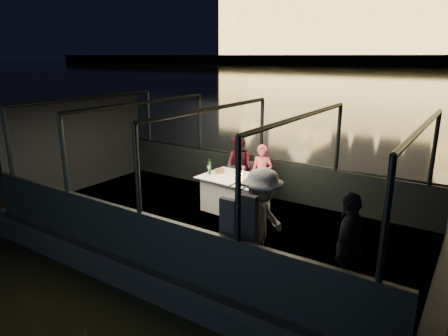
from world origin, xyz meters
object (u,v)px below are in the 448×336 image
Objects in this scene: person_woman_coral at (262,172)px; chair_port_left at (230,183)px; coat_stand at (237,231)px; passenger_stripe at (261,224)px; dining_table_central at (235,194)px; wine_bottle at (210,167)px; passenger_dark at (349,241)px; person_man_maroon at (239,166)px; chair_port_right at (252,184)px.

chair_port_left is at bearing -167.82° from person_woman_coral.
passenger_stripe is (0.12, 0.48, -0.05)m from coat_stand.
wine_bottle is at bearing -170.33° from dining_table_central.
person_woman_coral is at bearing 112.61° from coat_stand.
passenger_dark reaches higher than person_woman_coral.
wine_bottle is at bearing -115.83° from passenger_dark.
coat_stand reaches higher than wine_bottle.
passenger_stripe is (2.15, -2.90, 0.10)m from person_man_maroon.
chair_port_right is 0.62× the size of person_man_maroon.
dining_table_central is 4.33× the size of wine_bottle.
person_man_maroon reaches higher than wine_bottle.
passenger_stripe reaches higher than chair_port_right.
chair_port_left is at bearing -123.90° from passenger_dark.
wine_bottle reaches higher than chair_port_left.
dining_table_central is at bearing -80.61° from chair_port_right.
person_man_maroon is 4.38m from passenger_dark.
chair_port_left is 0.51× the size of passenger_dark.
chair_port_right is (0.06, 0.61, 0.06)m from dining_table_central.
passenger_stripe reaches higher than dining_table_central.
wine_bottle is at bearing 51.07° from passenger_stripe.
person_man_maroon is at bearing 37.48° from passenger_stripe.
passenger_stripe reaches higher than person_woman_coral.
person_woman_coral is 0.93× the size of person_man_maroon.
person_woman_coral reaches higher than wine_bottle.
chair_port_left is at bearing 132.55° from dining_table_central.
passenger_stripe reaches higher than chair_port_left.
dining_table_central is at bearing 122.37° from coat_stand.
person_man_maroon is at bearing 88.52° from chair_port_left.
chair_port_left is at bearing 41.50° from passenger_stripe.
passenger_stripe is at bearing -43.66° from person_man_maroon.
person_woman_coral is 0.87× the size of passenger_dark.
passenger_stripe reaches higher than passenger_dark.
person_man_maroon is (-0.02, 0.41, 0.30)m from chair_port_left.
wine_bottle is (-0.84, -0.84, 0.17)m from person_woman_coral.
dining_table_central is 0.61m from chair_port_left.
passenger_stripe is at bearing -39.86° from wine_bottle.
coat_stand is 1.17× the size of person_woman_coral.
chair_port_left is 0.88× the size of chair_port_right.
chair_port_right is 0.67× the size of person_woman_coral.
chair_port_left is 2.37× the size of wine_bottle.
passenger_dark is at bearing 24.59° from coat_stand.
dining_table_central is 1.83× the size of chair_port_left.
chair_port_left is 0.54× the size of person_man_maroon.
coat_stand reaches higher than dining_table_central.
person_man_maroon is at bearing 157.86° from person_woman_coral.
chair_port_right is 3.51m from coat_stand.
dining_table_central is 0.99× the size of person_man_maroon.
chair_port_right is 0.63m from person_man_maroon.
passenger_dark is at bearing -32.36° from dining_table_central.
dining_table_central is 2.70m from passenger_stripe.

